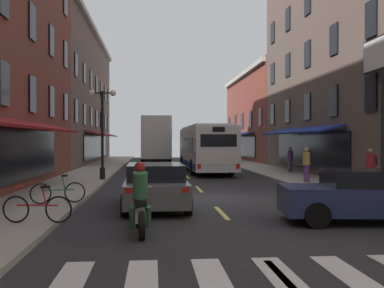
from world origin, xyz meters
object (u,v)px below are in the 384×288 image
Objects in this scene: sedan_mid at (155,185)px; pedestrian_near at (371,168)px; box_truck at (156,141)px; motorcycle_rider at (140,203)px; bicycle_mid at (58,192)px; pedestrian_rear at (290,159)px; pedestrian_mid at (307,164)px; transit_bus at (205,148)px; bicycle_near at (37,208)px; billboard_sign at (383,70)px; sedan_far at (156,154)px; sedan_near at (367,195)px; street_lamp_twin at (102,129)px.

pedestrian_near reaches higher than sedan_mid.
pedestrian_near is at bearing -67.71° from box_truck.
box_truck is at bearing 88.82° from motorcycle_rider.
bicycle_mid is 1.05× the size of pedestrian_rear.
pedestrian_mid is (7.32, 6.71, 0.29)m from sedan_mid.
transit_bus is 5.47× the size of motorcycle_rider.
sedan_mid is 2.82× the size of bicycle_near.
sedan_far is at bearing 105.45° from billboard_sign.
sedan_far is 28.26m from pedestrian_mid.
motorcycle_rider is at bearing -171.46° from sedan_near.
pedestrian_rear is (8.38, -20.43, 0.27)m from sedan_far.
sedan_near is 2.66× the size of pedestrian_near.
transit_bus is at bearing -14.94° from pedestrian_mid.
motorcycle_rider is (-0.68, -38.08, 0.03)m from sedan_far.
pedestrian_near is (-0.26, 0.48, -3.88)m from billboard_sign.
pedestrian_rear reaches higher than sedan_mid.
bicycle_near is (-8.39, -0.09, -0.21)m from sedan_near.
bicycle_mid is (-8.60, 3.35, -0.21)m from sedan_near.
street_lamp_twin is (-6.15, -6.99, 1.08)m from transit_bus.
motorcycle_rider is at bearing -100.87° from transit_bus.
billboard_sign is at bearing 11.15° from bicycle_mid.
sedan_far is at bearing 88.97° from motorcycle_rider.
sedan_mid reaches higher than bicycle_mid.
transit_bus is at bearing -15.52° from pedestrian_near.
motorcycle_rider reaches higher than bicycle_mid.
sedan_far is 2.73× the size of pedestrian_near.
sedan_far is (-3.17, 18.02, -0.96)m from transit_bus.
sedan_far is 2.22× the size of motorcycle_rider.
billboard_sign is 13.52m from street_lamp_twin.
bicycle_near is (-6.36, -19.26, -1.14)m from transit_bus.
pedestrian_near is 13.00m from street_lamp_twin.
pedestrian_near is (8.44, -30.98, 0.35)m from sedan_far.
box_truck is 27.37m from bicycle_near.
pedestrian_mid reaches higher than sedan_mid.
sedan_near is 8.39m from bicycle_near.
street_lamp_twin is at bearing 87.27° from bicycle_mid.
sedan_near is 5.95m from motorcycle_rider.
billboard_sign is 0.84× the size of box_truck.
pedestrian_mid is (7.70, 10.70, 0.30)m from motorcycle_rider.
sedan_far is (0.11, 10.14, -1.39)m from box_truck.
box_truck reaches higher than sedan_far.
motorcycle_rider is 1.23× the size of pedestrian_mid.
billboard_sign is 3.64× the size of bicycle_near.
street_lamp_twin reaches higher than pedestrian_rear.
pedestrian_near is 0.36× the size of street_lamp_twin.
sedan_far is (-8.70, 31.46, -4.23)m from billboard_sign.
sedan_mid is at bearing 150.51° from sedan_near.
sedan_far is at bearing 84.26° from bicycle_mid.
sedan_near is 2.17× the size of motorcycle_rider.
transit_bus is 6.78× the size of bicycle_mid.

